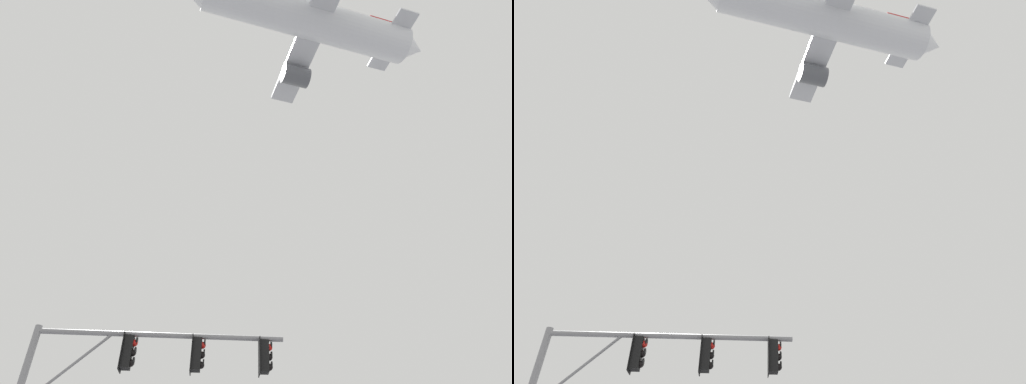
{
  "view_description": "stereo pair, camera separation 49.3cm",
  "coord_description": "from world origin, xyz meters",
  "views": [
    {
      "loc": [
        0.09,
        -4.21,
        1.42
      ],
      "look_at": [
        -0.44,
        13.81,
        15.84
      ],
      "focal_mm": 31.3,
      "sensor_mm": 36.0,
      "label": 1
    },
    {
      "loc": [
        0.58,
        -4.19,
        1.42
      ],
      "look_at": [
        -0.44,
        13.81,
        15.84
      ],
      "focal_mm": 31.3,
      "sensor_mm": 36.0,
      "label": 2
    }
  ],
  "objects": [
    {
      "name": "airplane",
      "position": [
        5.14,
        22.6,
        47.19
      ],
      "size": [
        28.53,
        22.03,
        7.9
      ],
      "color": "white"
    },
    {
      "name": "signal_pole_near",
      "position": [
        -3.73,
        8.29,
        4.98
      ],
      "size": [
        7.09,
        1.11,
        6.39
      ],
      "color": "gray",
      "rests_on": "ground"
    }
  ]
}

